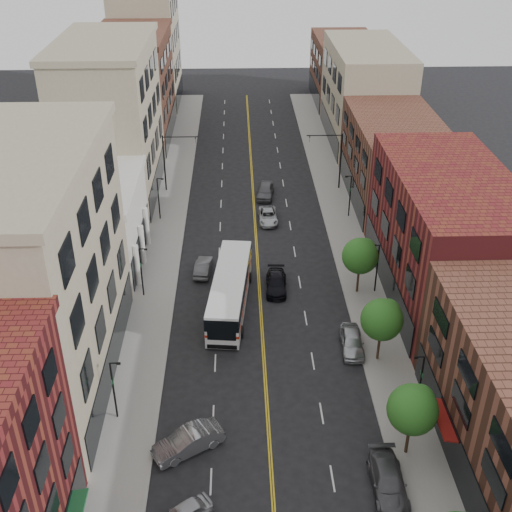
{
  "coord_description": "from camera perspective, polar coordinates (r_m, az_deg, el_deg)",
  "views": [
    {
      "loc": [
        -1.95,
        -26.86,
        33.93
      ],
      "look_at": [
        -0.39,
        22.66,
        5.0
      ],
      "focal_mm": 45.0,
      "sensor_mm": 36.0,
      "label": 1
    }
  ],
  "objects": [
    {
      "name": "sidewalk_left",
      "position": [
        70.98,
        -8.09,
        1.47
      ],
      "size": [
        4.0,
        110.0,
        0.15
      ],
      "primitive_type": "cube",
      "color": "gray",
      "rests_on": "ground"
    },
    {
      "name": "tree_r_1",
      "position": [
        44.42,
        13.85,
        -12.97
      ],
      "size": [
        3.4,
        3.4,
        5.59
      ],
      "color": "black",
      "rests_on": "sidewalk_right"
    },
    {
      "name": "lamp_l_2",
      "position": [
        60.22,
        -10.13,
        -1.18
      ],
      "size": [
        0.81,
        0.55,
        5.05
      ],
      "color": "black",
      "rests_on": "sidewalk_left"
    },
    {
      "name": "car_parked_far",
      "position": [
        54.57,
        8.52,
        -7.52
      ],
      "size": [
        2.07,
        4.68,
        1.57
      ],
      "primitive_type": "imported",
      "rotation": [
        0.0,
        0.0,
        -0.05
      ],
      "color": "#ADB0B5",
      "rests_on": "ground"
    },
    {
      "name": "city_bus",
      "position": [
        58.36,
        -2.32,
        -2.95
      ],
      "size": [
        4.22,
        13.36,
        3.38
      ],
      "rotation": [
        0.0,
        0.0,
        -0.1
      ],
      "color": "white",
      "rests_on": "ground"
    },
    {
      "name": "tree_r_3",
      "position": [
        60.09,
        9.32,
        0.11
      ],
      "size": [
        3.4,
        3.4,
        5.59
      ],
      "color": "black",
      "rests_on": "sidewalk_right"
    },
    {
      "name": "signal_mast_right",
      "position": [
        81.31,
        7.05,
        8.94
      ],
      "size": [
        4.49,
        0.18,
        7.2
      ],
      "color": "black",
      "rests_on": "sidewalk_right"
    },
    {
      "name": "bldg_r_mid",
      "position": [
        61.04,
        16.51,
        1.7
      ],
      "size": [
        10.0,
        22.0,
        12.0
      ],
      "primitive_type": "cube",
      "color": "maroon",
      "rests_on": "ground"
    },
    {
      "name": "sidewalk_right",
      "position": [
        71.52,
        8.04,
        1.71
      ],
      "size": [
        4.0,
        110.0,
        0.15
      ],
      "primitive_type": "cube",
      "color": "gray",
      "rests_on": "ground"
    },
    {
      "name": "tree_r_2",
      "position": [
        51.89,
        11.22,
        -5.45
      ],
      "size": [
        3.4,
        3.4,
        5.59
      ],
      "color": "black",
      "rests_on": "sidewalk_right"
    },
    {
      "name": "bldg_l_white",
      "position": [
        66.86,
        -14.62,
        2.64
      ],
      "size": [
        10.0,
        14.0,
        8.0
      ],
      "primitive_type": "cube",
      "color": "silver",
      "rests_on": "ground"
    },
    {
      "name": "lamp_r_2",
      "position": [
        60.92,
        10.69,
        -0.84
      ],
      "size": [
        0.81,
        0.55,
        5.05
      ],
      "color": "black",
      "rests_on": "sidewalk_right"
    },
    {
      "name": "car_lane_b",
      "position": [
        74.03,
        1.07,
        3.57
      ],
      "size": [
        2.23,
        4.73,
        1.31
      ],
      "primitive_type": "imported",
      "rotation": [
        0.0,
        0.0,
        0.01
      ],
      "color": "#AAADB2",
      "rests_on": "ground"
    },
    {
      "name": "car_lane_c",
      "position": [
        79.98,
        0.84,
        5.83
      ],
      "size": [
        2.53,
        5.04,
        1.65
      ],
      "primitive_type": "imported",
      "rotation": [
        0.0,
        0.0,
        -0.12
      ],
      "color": "#525258",
      "rests_on": "ground"
    },
    {
      "name": "bldg_l_far_a",
      "position": [
        80.32,
        -12.76,
        11.47
      ],
      "size": [
        10.0,
        20.0,
        18.0
      ],
      "primitive_type": "cube",
      "color": "gray",
      "rests_on": "ground"
    },
    {
      "name": "lamp_r_1",
      "position": [
        48.38,
        14.37,
        -10.67
      ],
      "size": [
        0.81,
        0.55,
        5.05
      ],
      "color": "black",
      "rests_on": "sidewalk_right"
    },
    {
      "name": "bldg_l_far_c",
      "position": [
        116.35,
        -9.67,
        18.02
      ],
      "size": [
        10.0,
        16.0,
        20.0
      ],
      "primitive_type": "cube",
      "color": "gray",
      "rests_on": "ground"
    },
    {
      "name": "signal_mast_left",
      "position": [
        80.81,
        -7.67,
        8.76
      ],
      "size": [
        4.49,
        0.18,
        7.2
      ],
      "color": "black",
      "rests_on": "sidewalk_left"
    },
    {
      "name": "bldg_l_far_b",
      "position": [
        99.62,
        -10.76,
        14.39
      ],
      "size": [
        10.0,
        20.0,
        15.0
      ],
      "primitive_type": "cube",
      "color": "brown",
      "rests_on": "ground"
    },
    {
      "name": "car_lane_a",
      "position": [
        61.55,
        1.81,
        -2.41
      ],
      "size": [
        2.18,
        4.89,
        1.39
      ],
      "primitive_type": "imported",
      "rotation": [
        0.0,
        0.0,
        -0.05
      ],
      "color": "black",
      "rests_on": "ground"
    },
    {
      "name": "car_parked_mid",
      "position": [
        44.31,
        11.66,
        -19.04
      ],
      "size": [
        2.19,
        5.28,
        1.52
      ],
      "primitive_type": "imported",
      "rotation": [
        0.0,
        0.0,
        -0.01
      ],
      "color": "#49494E",
      "rests_on": "ground"
    },
    {
      "name": "car_lane_behind",
      "position": [
        64.29,
        -4.71,
        -0.96
      ],
      "size": [
        1.89,
        4.33,
        1.38
      ],
      "primitive_type": "imported",
      "rotation": [
        0.0,
        0.0,
        3.04
      ],
      "color": "#4F5054",
      "rests_on": "ground"
    },
    {
      "name": "ground",
      "position": [
        43.32,
        1.57,
        -21.29
      ],
      "size": [
        220.0,
        220.0,
        0.0
      ],
      "primitive_type": "plane",
      "color": "black",
      "rests_on": "ground"
    },
    {
      "name": "bldg_r_far_a",
      "position": [
        79.75,
        12.21,
        8.32
      ],
      "size": [
        10.0,
        20.0,
        10.0
      ],
      "primitive_type": "cube",
      "color": "brown",
      "rests_on": "ground"
    },
    {
      "name": "lamp_l_1",
      "position": [
        47.49,
        -12.52,
        -11.3
      ],
      "size": [
        0.81,
        0.55,
        5.05
      ],
      "color": "black",
      "rests_on": "sidewalk_left"
    },
    {
      "name": "lamp_r_3",
      "position": [
        74.8,
        8.34,
        5.5
      ],
      "size": [
        0.81,
        0.55,
        5.05
      ],
      "color": "black",
      "rests_on": "sidewalk_right"
    },
    {
      "name": "bldg_r_far_c",
      "position": [
        117.92,
        7.81,
        16.07
      ],
      "size": [
        10.0,
        18.0,
        11.0
      ],
      "primitive_type": "cube",
      "color": "brown",
      "rests_on": "ground"
    },
    {
      "name": "lamp_l_3",
      "position": [
        74.23,
        -8.63,
        5.27
      ],
      "size": [
        0.81,
        0.55,
        5.05
      ],
      "color": "black",
      "rests_on": "sidewalk_left"
    },
    {
      "name": "bldg_l_tanoffice",
      "position": [
        49.37,
        -19.29,
        -1.95
      ],
      "size": [
        10.0,
        22.0,
        18.0
      ],
      "primitive_type": "cube",
      "color": "gray",
      "rests_on": "ground"
    },
    {
      "name": "bldg_r_far_b",
      "position": [
        98.52,
        9.65,
        14.01
      ],
      "size": [
        10.0,
        22.0,
        14.0
      ],
      "primitive_type": "cube",
      "color": "gray",
      "rests_on": "ground"
    },
    {
      "name": "car_angle_b",
      "position": [
        45.93,
        -6.04,
        -16.06
      ],
      "size": [
        5.2,
        4.05,
        1.65
      ],
      "primitive_type": "imported",
      "rotation": [
        0.0,
        0.0,
        -1.04
      ],
      "color": "gray",
      "rests_on": "ground"
    }
  ]
}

